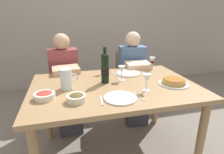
{
  "coord_description": "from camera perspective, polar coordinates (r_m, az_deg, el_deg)",
  "views": [
    {
      "loc": [
        -0.42,
        -1.54,
        1.39
      ],
      "look_at": [
        -0.03,
        -0.03,
        0.85
      ],
      "focal_mm": 29.87,
      "sensor_mm": 36.0,
      "label": 1
    }
  ],
  "objects": [
    {
      "name": "olive_bowl",
      "position": [
        1.42,
        -10.84,
        -6.22
      ],
      "size": [
        0.15,
        0.15,
        0.06
      ],
      "color": "silver",
      "rests_on": "dining_table"
    },
    {
      "name": "diner_right",
      "position": [
        2.47,
        6.7,
        0.75
      ],
      "size": [
        0.36,
        0.53,
        1.16
      ],
      "rotation": [
        0.0,
        0.0,
        3.05
      ],
      "color": "#4C6B93",
      "rests_on": "ground"
    },
    {
      "name": "diner_left",
      "position": [
        2.33,
        -14.07,
        -0.84
      ],
      "size": [
        0.37,
        0.53,
        1.16
      ],
      "rotation": [
        0.0,
        0.0,
        3.24
      ],
      "color": "#8E3D42",
      "rests_on": "ground"
    },
    {
      "name": "wine_bottle",
      "position": [
        1.73,
        -2.16,
        2.77
      ],
      "size": [
        0.08,
        0.08,
        0.34
      ],
      "color": "black",
      "rests_on": "dining_table"
    },
    {
      "name": "wine_glass_spare",
      "position": [
        1.58,
        10.59,
        -0.48
      ],
      "size": [
        0.07,
        0.07,
        0.15
      ],
      "color": "silver",
      "rests_on": "dining_table"
    },
    {
      "name": "chair_right",
      "position": [
        2.72,
        5.19,
        -0.09
      ],
      "size": [
        0.43,
        0.43,
        0.87
      ],
      "rotation": [
        0.0,
        0.0,
        3.05
      ],
      "color": "olive",
      "rests_on": "ground"
    },
    {
      "name": "water_pitcher",
      "position": [
        1.65,
        -13.83,
        -0.95
      ],
      "size": [
        0.16,
        0.1,
        0.18
      ],
      "color": "silver",
      "rests_on": "dining_table"
    },
    {
      "name": "baked_tart",
      "position": [
        1.81,
        18.37,
        -1.3
      ],
      "size": [
        0.28,
        0.28,
        0.06
      ],
      "color": "silver",
      "rests_on": "dining_table"
    },
    {
      "name": "back_wall",
      "position": [
        3.68,
        -8.3,
        19.1
      ],
      "size": [
        8.0,
        0.1,
        2.8
      ],
      "primitive_type": "cube",
      "color": "#A3998E",
      "rests_on": "ground"
    },
    {
      "name": "knife_right_setting",
      "position": [
        1.5,
        8.1,
        -5.83
      ],
      "size": [
        0.03,
        0.18,
        0.0
      ],
      "primitive_type": "cube",
      "rotation": [
        0.0,
        0.0,
        1.68
      ],
      "color": "silver",
      "rests_on": "dining_table"
    },
    {
      "name": "dinner_plate_left_setting",
      "position": [
        2.03,
        5.04,
        1.2
      ],
      "size": [
        0.26,
        0.26,
        0.01
      ],
      "primitive_type": "cylinder",
      "color": "silver",
      "rests_on": "dining_table"
    },
    {
      "name": "wine_glass_right_diner",
      "position": [
        2.01,
        -2.57,
        3.8
      ],
      "size": [
        0.06,
        0.06,
        0.14
      ],
      "color": "silver",
      "rests_on": "dining_table"
    },
    {
      "name": "spoon_right_setting",
      "position": [
        1.42,
        -3.28,
        -7.15
      ],
      "size": [
        0.03,
        0.16,
        0.0
      ],
      "primitive_type": "cube",
      "rotation": [
        0.0,
        0.0,
        1.49
      ],
      "color": "silver",
      "rests_on": "dining_table"
    },
    {
      "name": "fork_left_setting",
      "position": [
        1.99,
        0.96,
        0.78
      ],
      "size": [
        0.03,
        0.16,
        0.0
      ],
      "primitive_type": "cube",
      "rotation": [
        0.0,
        0.0,
        1.69
      ],
      "color": "silver",
      "rests_on": "dining_table"
    },
    {
      "name": "salad_bowl",
      "position": [
        1.53,
        -19.96,
        -5.27
      ],
      "size": [
        0.16,
        0.16,
        0.06
      ],
      "color": "silver",
      "rests_on": "dining_table"
    },
    {
      "name": "ground_plane",
      "position": [
        2.12,
        0.64,
        -21.92
      ],
      "size": [
        8.0,
        8.0,
        0.0
      ],
      "primitive_type": "plane",
      "color": "slate"
    },
    {
      "name": "wine_glass_centre",
      "position": [
        2.21,
        12.19,
        4.87
      ],
      "size": [
        0.07,
        0.07,
        0.15
      ],
      "color": "silver",
      "rests_on": "dining_table"
    },
    {
      "name": "knife_left_setting",
      "position": [
        2.09,
        8.93,
        1.41
      ],
      "size": [
        0.02,
        0.18,
        0.0
      ],
      "primitive_type": "cube",
      "rotation": [
        0.0,
        0.0,
        1.62
      ],
      "color": "silver",
      "rests_on": "dining_table"
    },
    {
      "name": "dining_table",
      "position": [
        1.75,
        0.72,
        -5.22
      ],
      "size": [
        1.5,
        1.0,
        0.76
      ],
      "color": "#9E7A51",
      "rests_on": "ground"
    },
    {
      "name": "wine_glass_left_diner",
      "position": [
        1.8,
        3.0,
        2.2
      ],
      "size": [
        0.07,
        0.07,
        0.15
      ],
      "color": "silver",
      "rests_on": "dining_table"
    },
    {
      "name": "chair_left",
      "position": [
        2.6,
        -14.36,
        -1.63
      ],
      "size": [
        0.44,
        0.44,
        0.87
      ],
      "rotation": [
        0.0,
        0.0,
        3.24
      ],
      "color": "olive",
      "rests_on": "ground"
    },
    {
      "name": "dinner_plate_right_setting",
      "position": [
        1.45,
        2.58,
        -6.38
      ],
      "size": [
        0.26,
        0.26,
        0.01
      ],
      "primitive_type": "cylinder",
      "color": "white",
      "rests_on": "dining_table"
    }
  ]
}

